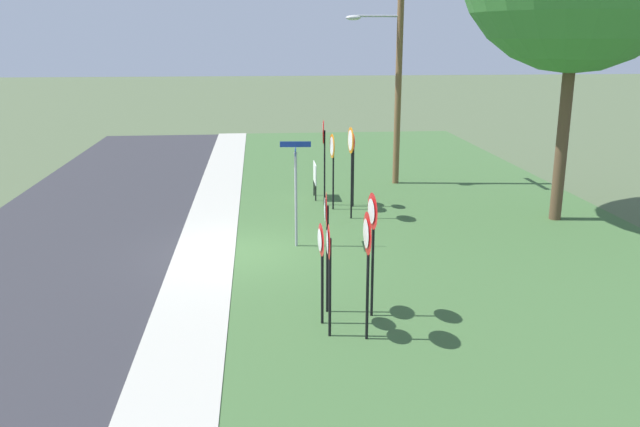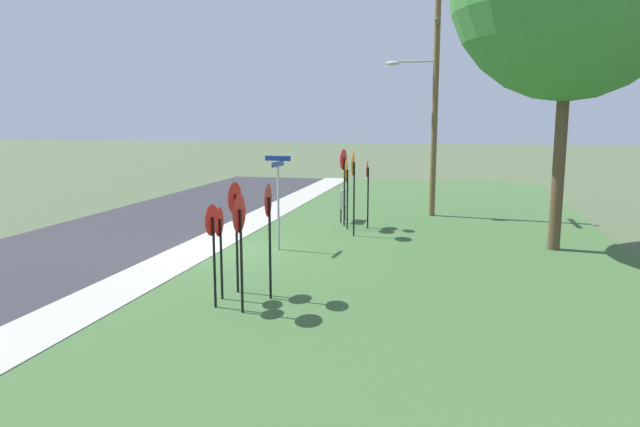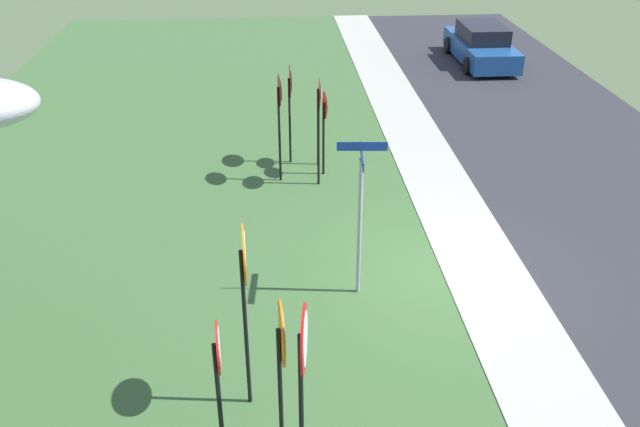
% 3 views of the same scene
% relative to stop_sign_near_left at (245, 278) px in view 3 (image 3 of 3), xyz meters
% --- Properties ---
extents(ground_plane, '(160.00, 160.00, 0.00)m').
position_rel_stop_sign_near_left_xyz_m(ground_plane, '(3.11, -3.51, -2.15)').
color(ground_plane, '#4C5B3D').
extents(sidewalk_strip, '(44.00, 1.60, 0.06)m').
position_rel_stop_sign_near_left_xyz_m(sidewalk_strip, '(3.11, -4.31, -2.12)').
color(sidewalk_strip, '#ADAA9E').
rests_on(sidewalk_strip, ground_plane).
extents(grass_median, '(44.00, 12.00, 0.04)m').
position_rel_stop_sign_near_left_xyz_m(grass_median, '(3.11, 2.49, -2.13)').
color(grass_median, '#3D6033').
rests_on(grass_median, ground_plane).
extents(stop_sign_near_left, '(0.80, 0.11, 2.87)m').
position_rel_stop_sign_near_left_xyz_m(stop_sign_near_left, '(0.00, 0.00, 0.00)').
color(stop_sign_near_left, black).
rests_on(stop_sign_near_left, grass_median).
extents(stop_sign_near_right, '(0.78, 0.11, 2.50)m').
position_rel_stop_sign_near_left_xyz_m(stop_sign_near_right, '(-1.17, -0.44, -0.28)').
color(stop_sign_near_right, black).
rests_on(stop_sign_near_right, grass_median).
extents(stop_sign_far_left, '(0.76, 0.13, 2.86)m').
position_rel_stop_sign_near_left_xyz_m(stop_sign_far_left, '(-1.76, -0.66, -0.01)').
color(stop_sign_far_left, black).
rests_on(stop_sign_far_left, grass_median).
extents(stop_sign_far_center, '(0.61, 0.11, 2.49)m').
position_rel_stop_sign_near_left_xyz_m(stop_sign_far_center, '(-1.47, 0.27, -0.34)').
color(stop_sign_far_center, black).
rests_on(stop_sign_far_center, grass_median).
extents(yield_sign_near_left, '(0.80, 0.10, 2.49)m').
position_rel_stop_sign_near_left_xyz_m(yield_sign_near_left, '(8.42, -0.90, -0.25)').
color(yield_sign_near_left, black).
rests_on(yield_sign_near_left, grass_median).
extents(yield_sign_near_right, '(0.72, 0.11, 2.56)m').
position_rel_stop_sign_near_left_xyz_m(yield_sign_near_right, '(7.09, -1.51, -0.20)').
color(yield_sign_near_right, black).
rests_on(yield_sign_near_right, grass_median).
extents(yield_sign_far_left, '(0.73, 0.12, 2.58)m').
position_rel_stop_sign_near_left_xyz_m(yield_sign_far_left, '(7.37, -0.62, -0.18)').
color(yield_sign_far_left, black).
rests_on(yield_sign_far_left, grass_median).
extents(yield_sign_far_right, '(0.66, 0.10, 2.22)m').
position_rel_stop_sign_near_left_xyz_m(yield_sign_far_right, '(8.22, -1.58, -0.47)').
color(yield_sign_far_right, black).
rests_on(yield_sign_far_right, grass_median).
extents(yield_sign_center, '(0.65, 0.11, 2.07)m').
position_rel_stop_sign_near_left_xyz_m(yield_sign_center, '(7.64, -1.67, -0.59)').
color(yield_sign_center, black).
rests_on(yield_sign_center, grass_median).
extents(street_name_post, '(0.96, 0.82, 2.87)m').
position_rel_stop_sign_near_left_xyz_m(street_name_post, '(2.62, -1.85, -0.40)').
color(street_name_post, '#9EA0A8').
rests_on(street_name_post, grass_median).
extents(parked_sedan_distant, '(4.51, 1.91, 1.39)m').
position_rel_stop_sign_near_left_xyz_m(parked_sedan_distant, '(17.03, -8.18, -1.51)').
color(parked_sedan_distant, '#1E4C8C').
rests_on(parked_sedan_distant, road_asphalt).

